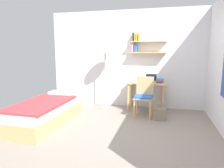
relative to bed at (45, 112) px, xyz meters
The scene contains 10 objects.
ground_plane 1.50m from the bed, ahead, with size 5.28×5.28×0.00m, color gray.
wall_back 2.57m from the bed, 50.77° to the left, with size 4.40×0.27×2.60m.
bed is the anchor object (origin of this frame).
desk 2.52m from the bed, 36.73° to the left, with size 0.95×0.59×0.74m.
desk_chair 2.23m from the bed, 26.24° to the left, with size 0.45×0.44×0.93m.
standing_lamp 2.11m from the bed, 56.86° to the left, with size 0.43×0.43×1.71m.
laptop 2.68m from the bed, 36.51° to the left, with size 0.31×0.22×0.22m.
water_bottle 2.31m from the bed, 41.95° to the left, with size 0.07×0.07×0.20m, color silver.
book_stack 2.81m from the bed, 32.39° to the left, with size 0.20×0.25×0.10m.
handbag 2.48m from the bed, 17.90° to the left, with size 0.27×0.12×0.42m.
Camera 1 is at (0.91, -3.44, 1.51)m, focal length 32.25 mm.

